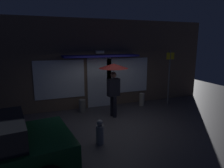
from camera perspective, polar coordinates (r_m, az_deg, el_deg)
ground_plane at (r=7.39m, az=1.70°, el=-11.13°), size 18.00×18.00×0.00m
building_facade at (r=9.07m, az=-3.89°, el=5.59°), size 10.70×1.00×3.84m
person_with_umbrella at (r=7.67m, az=0.41°, el=2.42°), size 1.11×1.11×2.08m
street_sign_post at (r=9.58m, az=15.74°, el=2.56°), size 0.40×0.07×2.51m
sidewalk_bollard at (r=8.55m, az=-8.35°, el=-6.12°), size 0.27×0.27×0.54m
sidewalk_bollard_2 at (r=9.39m, az=8.37°, el=-4.34°), size 0.23×0.23×0.58m
fire_hydrant at (r=5.95m, az=-3.44°, el=-13.48°), size 0.22×0.22×0.73m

